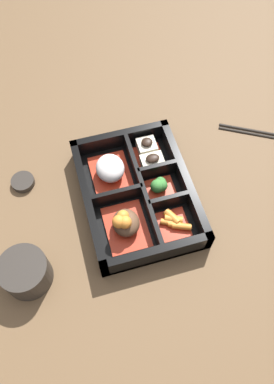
# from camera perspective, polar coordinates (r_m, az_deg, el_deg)

# --- Properties ---
(ground_plane) EXTENTS (3.00, 3.00, 0.00)m
(ground_plane) POSITION_cam_1_polar(r_m,az_deg,el_deg) (0.72, 0.00, -0.97)
(ground_plane) COLOR brown
(bento_base) EXTENTS (0.27, 0.20, 0.01)m
(bento_base) POSITION_cam_1_polar(r_m,az_deg,el_deg) (0.71, 0.00, -0.78)
(bento_base) COLOR black
(bento_base) RESTS_ON ground_plane
(bento_rim) EXTENTS (0.27, 0.20, 0.05)m
(bento_rim) POSITION_cam_1_polar(r_m,az_deg,el_deg) (0.70, 0.23, -0.00)
(bento_rim) COLOR black
(bento_rim) RESTS_ON ground_plane
(bowl_stew) EXTENTS (0.10, 0.07, 0.06)m
(bowl_stew) POSITION_cam_1_polar(r_m,az_deg,el_deg) (0.66, -1.80, -4.79)
(bowl_stew) COLOR #B22D19
(bowl_stew) RESTS_ON bento_base
(bowl_rice) EXTENTS (0.10, 0.07, 0.04)m
(bowl_rice) POSITION_cam_1_polar(r_m,az_deg,el_deg) (0.72, -4.09, 3.42)
(bowl_rice) COLOR #B22D19
(bowl_rice) RESTS_ON bento_base
(bowl_carrots) EXTENTS (0.06, 0.06, 0.02)m
(bowl_carrots) POSITION_cam_1_polar(r_m,az_deg,el_deg) (0.68, 5.74, -4.70)
(bowl_carrots) COLOR #B22D19
(bowl_carrots) RESTS_ON bento_base
(bowl_greens) EXTENTS (0.05, 0.05, 0.03)m
(bowl_greens) POSITION_cam_1_polar(r_m,az_deg,el_deg) (0.70, 3.49, 0.88)
(bowl_greens) COLOR #B22D19
(bowl_greens) RESTS_ON bento_base
(bowl_tofu) EXTENTS (0.07, 0.05, 0.03)m
(bowl_tofu) POSITION_cam_1_polar(r_m,az_deg,el_deg) (0.74, 1.93, 5.69)
(bowl_tofu) COLOR #B22D19
(bowl_tofu) RESTS_ON bento_base
(tea_cup) EXTENTS (0.08, 0.08, 0.06)m
(tea_cup) POSITION_cam_1_polar(r_m,az_deg,el_deg) (0.66, -16.64, -11.61)
(tea_cup) COLOR #2D2823
(tea_cup) RESTS_ON ground_plane
(chopsticks) EXTENTS (0.12, 0.19, 0.01)m
(chopsticks) POSITION_cam_1_polar(r_m,az_deg,el_deg) (0.84, 19.51, 8.27)
(chopsticks) COLOR black
(chopsticks) RESTS_ON ground_plane
(sauce_dish) EXTENTS (0.04, 0.04, 0.01)m
(sauce_dish) POSITION_cam_1_polar(r_m,az_deg,el_deg) (0.76, -16.99, 1.51)
(sauce_dish) COLOR #2D2823
(sauce_dish) RESTS_ON ground_plane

